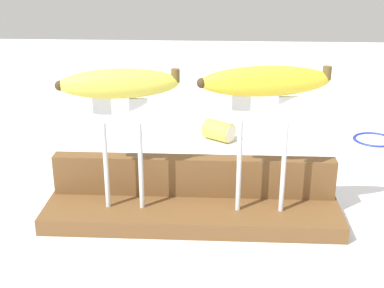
{
  "coord_description": "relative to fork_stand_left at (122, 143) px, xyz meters",
  "views": [
    {
      "loc": [
        0.04,
        -0.71,
        0.4
      ],
      "look_at": [
        0.0,
        0.0,
        0.12
      ],
      "focal_mm": 50.01,
      "sensor_mm": 36.0,
      "label": 1
    }
  ],
  "objects": [
    {
      "name": "board_backstop",
      "position": [
        0.1,
        0.05,
        -0.07
      ],
      "size": [
        0.43,
        0.03,
        0.06
      ],
      "primitive_type": "cube",
      "color": "brown",
      "rests_on": "wooden_board"
    },
    {
      "name": "banana_raised_right",
      "position": [
        0.2,
        -0.0,
        0.09
      ],
      "size": [
        0.18,
        0.06,
        0.04
      ],
      "color": "yellow",
      "rests_on": "fork_stand_right"
    },
    {
      "name": "fork_stand_right",
      "position": [
        0.2,
        -0.0,
        0.0
      ],
      "size": [
        0.09,
        0.01,
        0.17
      ],
      "color": "silver",
      "rests_on": "wooden_board"
    },
    {
      "name": "banana_chunk_near",
      "position": [
        0.14,
        0.35,
        -0.1
      ],
      "size": [
        0.07,
        0.07,
        0.04
      ],
      "color": "#DBD147",
      "rests_on": "ground"
    },
    {
      "name": "banana_raised_left",
      "position": [
        -0.0,
        -0.0,
        0.09
      ],
      "size": [
        0.17,
        0.07,
        0.04
      ],
      "color": "#DBD147",
      "rests_on": "fork_stand_left"
    },
    {
      "name": "ground_plane",
      "position": [
        0.1,
        0.01,
        -0.13
      ],
      "size": [
        3.0,
        3.0,
        0.0
      ],
      "primitive_type": "plane",
      "color": "silver"
    },
    {
      "name": "wire_coil",
      "position": [
        0.46,
        0.37,
        -0.12
      ],
      "size": [
        0.09,
        0.09,
        0.01
      ],
      "primitive_type": "torus",
      "color": "#1E2DA5",
      "rests_on": "ground"
    },
    {
      "name": "fork_stand_left",
      "position": [
        0.0,
        0.0,
        0.0
      ],
      "size": [
        0.08,
        0.01,
        0.17
      ],
      "color": "silver",
      "rests_on": "wooden_board"
    },
    {
      "name": "wooden_board",
      "position": [
        0.1,
        0.01,
        -0.11
      ],
      "size": [
        0.44,
        0.11,
        0.02
      ],
      "primitive_type": "cube",
      "color": "brown",
      "rests_on": "ground"
    }
  ]
}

